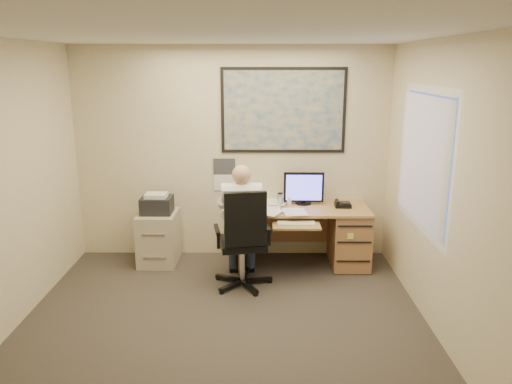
{
  "coord_description": "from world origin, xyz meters",
  "views": [
    {
      "loc": [
        0.34,
        -4.04,
        2.47
      ],
      "look_at": [
        0.31,
        1.3,
        1.09
      ],
      "focal_mm": 35.0,
      "sensor_mm": 36.0,
      "label": 1
    }
  ],
  "objects_px": {
    "filing_cabinet": "(158,233)",
    "office_chair": "(241,259)",
    "person": "(242,226)",
    "desk": "(329,230)"
  },
  "relations": [
    {
      "from": "filing_cabinet",
      "to": "office_chair",
      "type": "bearing_deg",
      "value": -33.12
    },
    {
      "from": "office_chair",
      "to": "person",
      "type": "height_order",
      "value": "person"
    },
    {
      "from": "filing_cabinet",
      "to": "person",
      "type": "relative_size",
      "value": 0.66
    },
    {
      "from": "filing_cabinet",
      "to": "desk",
      "type": "bearing_deg",
      "value": 0.15
    },
    {
      "from": "office_chair",
      "to": "person",
      "type": "xyz_separation_m",
      "value": [
        0.01,
        0.08,
        0.36
      ]
    },
    {
      "from": "office_chair",
      "to": "person",
      "type": "bearing_deg",
      "value": 72.94
    },
    {
      "from": "desk",
      "to": "person",
      "type": "distance_m",
      "value": 1.26
    },
    {
      "from": "desk",
      "to": "person",
      "type": "bearing_deg",
      "value": -150.3
    },
    {
      "from": "filing_cabinet",
      "to": "person",
      "type": "xyz_separation_m",
      "value": [
        1.08,
        -0.64,
        0.31
      ]
    },
    {
      "from": "desk",
      "to": "person",
      "type": "height_order",
      "value": "person"
    }
  ]
}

